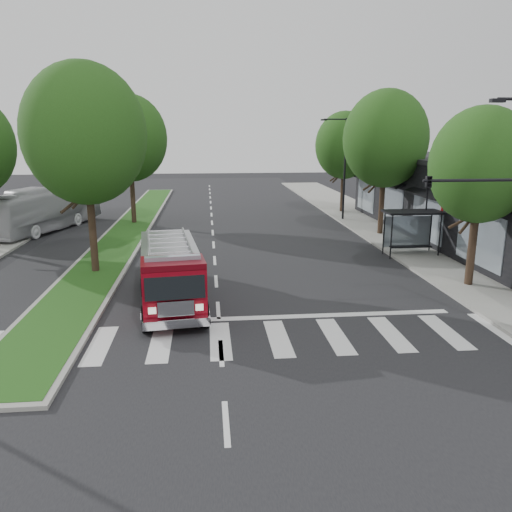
{
  "coord_description": "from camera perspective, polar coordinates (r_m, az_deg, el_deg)",
  "views": [
    {
      "loc": [
        -0.33,
        -18.83,
        6.87
      ],
      "look_at": [
        1.67,
        1.59,
        1.8
      ],
      "focal_mm": 35.0,
      "sensor_mm": 36.0,
      "label": 1
    }
  ],
  "objects": [
    {
      "name": "median",
      "position": [
        37.88,
        -14.14,
        3.13
      ],
      "size": [
        3.0,
        50.0,
        0.15
      ],
      "color": "gray",
      "rests_on": "ground"
    },
    {
      "name": "storefront_row",
      "position": [
        33.92,
        25.29,
        5.15
      ],
      "size": [
        8.0,
        30.0,
        5.0
      ],
      "primitive_type": "cube",
      "color": "black",
      "rests_on": "ground"
    },
    {
      "name": "tree_median_near",
      "position": [
        25.47,
        -18.97,
        13.02
      ],
      "size": [
        5.8,
        5.8,
        10.16
      ],
      "color": "black",
      "rests_on": "ground"
    },
    {
      "name": "sidewalk_right",
      "position": [
        32.28,
        17.96,
        1.04
      ],
      "size": [
        5.0,
        80.0,
        0.15
      ],
      "primitive_type": "cube",
      "color": "gray",
      "rests_on": "ground"
    },
    {
      "name": "tree_median_far",
      "position": [
        39.25,
        -14.28,
        12.91
      ],
      "size": [
        5.6,
        5.6,
        9.72
      ],
      "color": "black",
      "rests_on": "ground"
    },
    {
      "name": "fire_engine",
      "position": [
        20.78,
        -9.78,
        -1.95
      ],
      "size": [
        3.18,
        7.9,
        2.66
      ],
      "rotation": [
        0.0,
        0.0,
        0.12
      ],
      "color": "#54040C",
      "rests_on": "ground"
    },
    {
      "name": "ground",
      "position": [
        20.05,
        -4.35,
        -6.21
      ],
      "size": [
        140.0,
        140.0,
        0.0
      ],
      "primitive_type": "plane",
      "color": "black",
      "rests_on": "ground"
    },
    {
      "name": "tree_right_far",
      "position": [
        44.45,
        10.07,
        12.34
      ],
      "size": [
        5.0,
        5.0,
        8.73
      ],
      "color": "black",
      "rests_on": "ground"
    },
    {
      "name": "streetlight_right_far",
      "position": [
        40.34,
        9.91,
        10.28
      ],
      "size": [
        2.11,
        0.2,
        8.0
      ],
      "color": "black",
      "rests_on": "ground"
    },
    {
      "name": "tree_right_near",
      "position": [
        24.0,
        24.29,
        9.42
      ],
      "size": [
        4.4,
        4.4,
        8.05
      ],
      "color": "black",
      "rests_on": "ground"
    },
    {
      "name": "bus_shelter",
      "position": [
        29.74,
        17.34,
        3.9
      ],
      "size": [
        3.2,
        1.6,
        2.61
      ],
      "color": "black",
      "rests_on": "ground"
    },
    {
      "name": "tree_right_mid",
      "position": [
        34.9,
        14.58,
        12.82
      ],
      "size": [
        5.6,
        5.6,
        9.72
      ],
      "color": "black",
      "rests_on": "ground"
    },
    {
      "name": "city_bus",
      "position": [
        39.1,
        -23.0,
        4.97
      ],
      "size": [
        5.88,
        11.43,
        3.11
      ],
      "primitive_type": "imported",
      "rotation": [
        0.0,
        0.0,
        -0.31
      ],
      "color": "#B2B2B7",
      "rests_on": "ground"
    }
  ]
}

